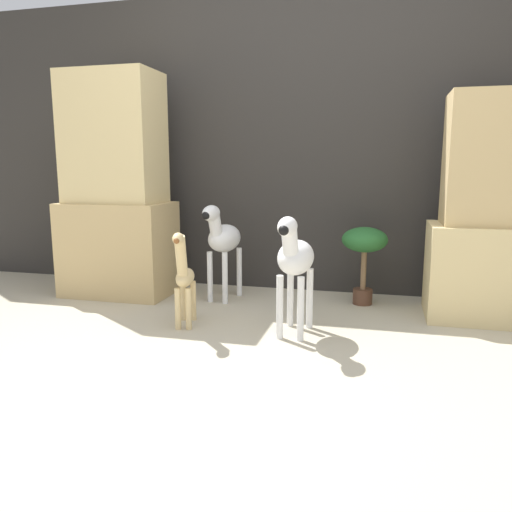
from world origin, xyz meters
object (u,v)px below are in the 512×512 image
zebra_left (223,239)px  potted_palm_front (364,246)px  zebra_right (294,259)px  giraffe_figurine (184,277)px

zebra_left → potted_palm_front: (0.97, 0.13, -0.03)m
zebra_right → potted_palm_front: size_ratio=1.28×
zebra_right → potted_palm_front: bearing=64.9°
zebra_right → giraffe_figurine: 0.67m
zebra_left → giraffe_figurine: (-0.03, -0.64, -0.14)m
zebra_right → giraffe_figurine: zebra_right is taller
zebra_left → zebra_right: bearing=-45.1°
zebra_right → giraffe_figurine: size_ratio=1.18×
giraffe_figurine → potted_palm_front: (1.00, 0.77, 0.10)m
zebra_left → potted_palm_front: size_ratio=1.28×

